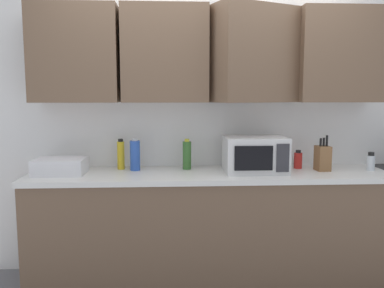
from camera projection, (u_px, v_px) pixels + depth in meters
The scene contains 10 objects.
wall_back_with_cabinets at pixel (208, 86), 3.31m from camera, with size 3.71×0.57×2.60m.
counter_run at pixel (210, 227), 3.23m from camera, with size 2.84×0.63×0.90m.
microwave at pixel (255, 154), 3.17m from camera, with size 0.48×0.37×0.28m.
dish_rack at pixel (60, 166), 3.10m from camera, with size 0.38×0.30×0.12m, color silver.
knife_block at pixel (323, 158), 3.23m from camera, with size 0.11×0.13×0.29m.
bottle_green_oil at pixel (187, 155), 3.29m from camera, with size 0.07×0.07×0.25m.
bottle_blue_cleaner at pixel (135, 155), 3.24m from camera, with size 0.08×0.08×0.26m.
bottle_yellow_mustard at pixel (121, 155), 3.29m from camera, with size 0.06×0.06×0.25m.
bottle_clear_tall at pixel (371, 162), 3.24m from camera, with size 0.06×0.06×0.15m.
bottle_red_sauce at pixel (298, 160), 3.33m from camera, with size 0.07×0.07×0.15m.
Camera 1 is at (-0.32, -3.41, 1.52)m, focal length 37.53 mm.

